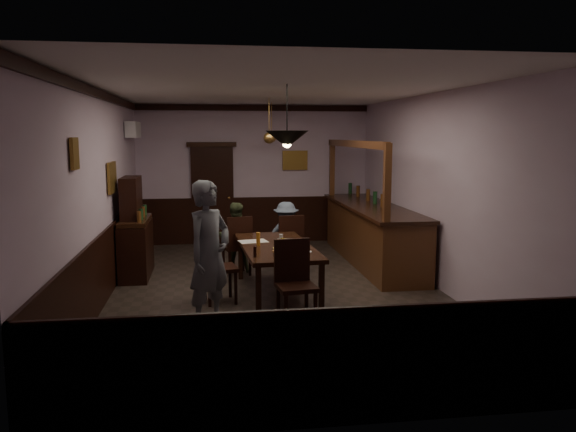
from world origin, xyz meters
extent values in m
cube|color=#2D2621|center=(0.00, 0.00, -0.01)|extent=(5.00, 8.00, 0.01)
cube|color=white|center=(0.00, 0.00, 3.00)|extent=(5.00, 8.00, 0.01)
cube|color=#C7ACC6|center=(0.00, 4.00, 1.50)|extent=(5.00, 0.01, 3.00)
cube|color=#C7ACC6|center=(0.00, -4.00, 1.50)|extent=(5.00, 0.01, 3.00)
cube|color=#C7ACC6|center=(-2.50, 0.00, 1.50)|extent=(0.01, 8.00, 3.00)
cube|color=#C7ACC6|center=(2.50, 0.00, 1.50)|extent=(0.01, 8.00, 3.00)
cube|color=black|center=(-0.01, -0.15, 0.72)|extent=(1.12, 2.25, 0.06)
cube|color=black|center=(-0.37, -1.19, 0.34)|extent=(0.07, 0.07, 0.69)
cube|color=black|center=(0.47, -1.14, 0.34)|extent=(0.07, 0.07, 0.69)
cube|color=black|center=(-0.49, 0.85, 0.34)|extent=(0.07, 0.07, 0.69)
cube|color=black|center=(0.35, 0.89, 0.34)|extent=(0.07, 0.07, 0.69)
cube|color=black|center=(-0.53, 1.18, 0.47)|extent=(0.54, 0.54, 0.05)
cube|color=black|center=(-0.48, 0.98, 0.75)|extent=(0.43, 0.15, 0.52)
cube|color=black|center=(-0.41, 1.39, 0.22)|extent=(0.04, 0.04, 0.45)
cube|color=black|center=(-0.75, 1.30, 0.22)|extent=(0.04, 0.04, 0.45)
cube|color=black|center=(-0.32, 1.05, 0.22)|extent=(0.04, 0.04, 0.45)
cube|color=black|center=(-0.66, 0.96, 0.22)|extent=(0.04, 0.04, 0.45)
cube|color=black|center=(0.36, 1.23, 0.47)|extent=(0.49, 0.49, 0.05)
cube|color=black|center=(0.39, 1.03, 0.75)|extent=(0.44, 0.09, 0.52)
cube|color=black|center=(0.52, 1.42, 0.22)|extent=(0.04, 0.04, 0.45)
cube|color=black|center=(0.17, 1.38, 0.22)|extent=(0.04, 0.04, 0.45)
cube|color=black|center=(0.56, 1.07, 0.22)|extent=(0.04, 0.04, 0.45)
cube|color=black|center=(0.21, 1.03, 0.22)|extent=(0.04, 0.04, 0.45)
cube|color=black|center=(0.07, -1.55, 0.49)|extent=(0.51, 0.51, 0.05)
cube|color=black|center=(0.04, -1.34, 0.79)|extent=(0.46, 0.10, 0.55)
cube|color=black|center=(-0.09, -1.75, 0.24)|extent=(0.04, 0.04, 0.47)
cube|color=black|center=(0.28, -1.71, 0.24)|extent=(0.04, 0.04, 0.47)
cube|color=black|center=(-0.14, -1.38, 0.24)|extent=(0.04, 0.04, 0.47)
cube|color=black|center=(0.23, -1.34, 0.24)|extent=(0.04, 0.04, 0.47)
cube|color=black|center=(-0.85, -0.39, 0.49)|extent=(0.53, 0.53, 0.05)
cube|color=black|center=(-1.05, -0.43, 0.78)|extent=(0.12, 0.46, 0.54)
cube|color=black|center=(-0.63, -0.54, 0.23)|extent=(0.04, 0.04, 0.47)
cube|color=black|center=(-0.70, -0.18, 0.23)|extent=(0.04, 0.04, 0.47)
cube|color=black|center=(-1.00, -0.61, 0.23)|extent=(0.04, 0.04, 0.47)
cube|color=black|center=(-1.06, -0.25, 0.23)|extent=(0.04, 0.04, 0.47)
imported|color=slate|center=(-0.99, -1.45, 0.91)|extent=(0.77, 0.79, 1.82)
imported|color=#3C482B|center=(-0.55, 1.38, 0.60)|extent=(0.60, 0.47, 1.21)
imported|color=slate|center=(0.35, 1.43, 0.60)|extent=(0.84, 0.58, 1.20)
cube|color=silver|center=(-0.33, 0.17, 0.75)|extent=(0.47, 0.38, 0.01)
cube|color=silver|center=(0.27, 0.16, 0.75)|extent=(0.43, 0.32, 0.01)
cube|color=#FFEE5D|center=(-0.01, -0.40, 0.75)|extent=(0.16, 0.16, 0.00)
cylinder|color=white|center=(0.34, -0.70, 0.76)|extent=(0.15, 0.15, 0.01)
imported|color=white|center=(0.30, -0.66, 0.80)|extent=(0.08, 0.08, 0.07)
cylinder|color=white|center=(0.00, -0.70, 0.76)|extent=(0.22, 0.22, 0.01)
torus|color=#C68C47|center=(-0.07, -0.75, 0.79)|extent=(0.13, 0.13, 0.04)
torus|color=#C68C47|center=(-0.03, -0.66, 0.79)|extent=(0.13, 0.13, 0.04)
cylinder|color=gold|center=(0.07, -0.26, 0.81)|extent=(0.07, 0.07, 0.12)
cylinder|color=#BF721E|center=(-0.28, -0.16, 0.85)|extent=(0.06, 0.06, 0.20)
cylinder|color=silver|center=(0.07, -0.08, 0.82)|extent=(0.06, 0.06, 0.15)
cylinder|color=black|center=(-0.39, -0.89, 0.82)|extent=(0.04, 0.04, 0.14)
cube|color=black|center=(-2.20, 1.28, 0.45)|extent=(0.45, 1.26, 0.90)
cube|color=black|center=(-2.20, 1.28, 0.95)|extent=(0.43, 1.22, 0.07)
cube|color=black|center=(-2.25, 1.28, 1.31)|extent=(0.27, 0.81, 0.72)
cube|color=#492113|center=(2.00, 1.72, 0.51)|extent=(0.84, 3.92, 1.03)
cube|color=black|center=(1.98, 1.72, 1.05)|extent=(0.93, 4.01, 0.06)
cube|color=#492113|center=(1.63, 1.72, 2.19)|extent=(0.10, 3.83, 0.12)
cube|color=#492113|center=(1.63, -0.15, 1.63)|extent=(0.10, 0.10, 1.21)
cube|color=#492113|center=(1.63, 3.58, 1.63)|extent=(0.10, 0.10, 1.21)
cube|color=black|center=(-0.90, 3.95, 1.05)|extent=(0.90, 0.06, 2.10)
cube|color=white|center=(-2.38, 2.90, 2.45)|extent=(0.20, 0.85, 0.30)
cube|color=olive|center=(-2.46, -1.60, 2.15)|extent=(0.04, 0.28, 0.36)
cube|color=olive|center=(-2.46, 0.80, 1.70)|extent=(0.04, 0.62, 0.48)
cube|color=olive|center=(0.90, 3.96, 1.80)|extent=(0.55, 0.04, 0.42)
cylinder|color=black|center=(0.04, -0.95, 2.65)|extent=(0.02, 0.02, 0.70)
cone|color=black|center=(0.04, -0.95, 2.30)|extent=(0.56, 0.56, 0.22)
sphere|color=#FFD88C|center=(0.04, -0.95, 2.25)|extent=(0.12, 0.12, 0.12)
cylinder|color=#BF8C3F|center=(0.10, 1.79, 2.65)|extent=(0.02, 0.02, 0.70)
cone|color=#BF8C3F|center=(0.10, 1.79, 2.30)|extent=(0.20, 0.20, 0.22)
sphere|color=#FFD88C|center=(0.10, 1.79, 2.25)|extent=(0.12, 0.12, 0.12)
cylinder|color=#BF8C3F|center=(0.30, 3.20, 2.65)|extent=(0.02, 0.02, 0.70)
cone|color=#BF8C3F|center=(0.30, 3.20, 2.30)|extent=(0.20, 0.20, 0.22)
sphere|color=#FFD88C|center=(0.30, 3.20, 2.25)|extent=(0.12, 0.12, 0.12)
camera|label=1|loc=(-0.98, -8.18, 2.37)|focal=35.00mm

